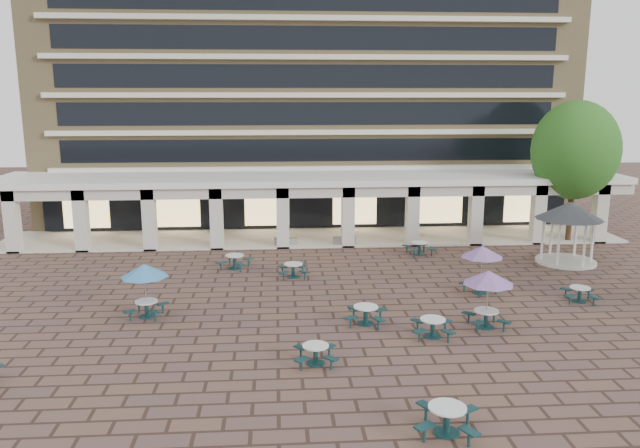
# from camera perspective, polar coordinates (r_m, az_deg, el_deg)

# --- Properties ---
(ground) EXTENTS (120.00, 120.00, 0.00)m
(ground) POSITION_cam_1_polar(r_m,az_deg,el_deg) (28.81, 1.14, -8.06)
(ground) COLOR brown
(ground) RESTS_ON ground
(apartment_building) EXTENTS (40.00, 15.50, 25.20)m
(apartment_building) POSITION_cam_1_polar(r_m,az_deg,el_deg) (52.57, -1.36, 14.90)
(apartment_building) COLOR tan
(apartment_building) RESTS_ON ground
(retail_arcade) EXTENTS (42.00, 6.60, 4.40)m
(retail_arcade) POSITION_cam_1_polar(r_m,az_deg,el_deg) (42.40, -0.62, 2.61)
(retail_arcade) COLOR white
(retail_arcade) RESTS_ON ground
(picnic_table_1) EXTENTS (2.22, 2.22, 0.85)m
(picnic_table_1) POSITION_cam_1_polar(r_m,az_deg,el_deg) (19.49, 11.53, -16.93)
(picnic_table_1) COLOR #133539
(picnic_table_1) RESTS_ON ground
(picnic_table_3) EXTENTS (1.94, 1.94, 0.78)m
(picnic_table_3) POSITION_cam_1_polar(r_m,az_deg,el_deg) (26.30, 10.27, -9.16)
(picnic_table_3) COLOR #133539
(picnic_table_3) RESTS_ON ground
(picnic_table_4) EXTENTS (2.10, 2.10, 2.43)m
(picnic_table_4) POSITION_cam_1_polar(r_m,az_deg,el_deg) (28.64, -15.75, -4.30)
(picnic_table_4) COLOR #133539
(picnic_table_4) RESTS_ON ground
(picnic_table_5) EXTENTS (1.67, 1.67, 0.74)m
(picnic_table_5) POSITION_cam_1_polar(r_m,az_deg,el_deg) (23.47, -0.40, -11.67)
(picnic_table_5) COLOR #133539
(picnic_table_5) RESTS_ON ground
(picnic_table_6) EXTENTS (2.17, 2.17, 2.51)m
(picnic_table_6) POSITION_cam_1_polar(r_m,az_deg,el_deg) (27.25, 15.14, -4.94)
(picnic_table_6) COLOR #133539
(picnic_table_6) RESTS_ON ground
(picnic_table_7) EXTENTS (1.89, 1.89, 0.73)m
(picnic_table_7) POSITION_cam_1_polar(r_m,az_deg,el_deg) (32.55, 22.65, -5.84)
(picnic_table_7) COLOR #133539
(picnic_table_7) RESTS_ON ground
(picnic_table_8) EXTENTS (2.17, 2.17, 0.81)m
(picnic_table_8) POSITION_cam_1_polar(r_m,az_deg,el_deg) (35.90, -7.81, -3.32)
(picnic_table_8) COLOR #133539
(picnic_table_8) RESTS_ON ground
(picnic_table_9) EXTENTS (1.79, 1.79, 0.77)m
(picnic_table_9) POSITION_cam_1_polar(r_m,az_deg,el_deg) (33.98, -2.46, -4.13)
(picnic_table_9) COLOR #133539
(picnic_table_9) RESTS_ON ground
(picnic_table_10) EXTENTS (2.08, 2.08, 0.81)m
(picnic_table_10) POSITION_cam_1_polar(r_m,az_deg,el_deg) (27.32, 4.20, -8.15)
(picnic_table_10) COLOR #133539
(picnic_table_10) RESTS_ON ground
(picnic_table_11) EXTENTS (2.09, 2.09, 2.42)m
(picnic_table_11) POSITION_cam_1_polar(r_m,az_deg,el_deg) (31.86, 14.60, -2.63)
(picnic_table_11) COLOR #133539
(picnic_table_11) RESTS_ON ground
(picnic_table_13) EXTENTS (1.99, 1.99, 0.79)m
(picnic_table_13) POSITION_cam_1_polar(r_m,az_deg,el_deg) (39.13, 9.06, -2.10)
(picnic_table_13) COLOR #133539
(picnic_table_13) RESTS_ON ground
(gazebo) EXTENTS (3.87, 3.87, 3.60)m
(gazebo) POSITION_cam_1_polar(r_m,az_deg,el_deg) (39.11, 21.82, 0.54)
(gazebo) COLOR beige
(gazebo) RESTS_ON ground
(tree_east_c) EXTENTS (5.65, 5.65, 9.42)m
(tree_east_c) POSITION_cam_1_polar(r_m,az_deg,el_deg) (44.44, 22.30, 6.26)
(tree_east_c) COLOR #402919
(tree_east_c) RESTS_ON ground
(planter_left) EXTENTS (1.50, 0.68, 1.30)m
(planter_left) POSITION_cam_1_polar(r_m,az_deg,el_deg) (40.94, -3.16, -1.25)
(planter_left) COLOR gray
(planter_left) RESTS_ON ground
(planter_right) EXTENTS (1.50, 0.60, 1.23)m
(planter_right) POSITION_cam_1_polar(r_m,az_deg,el_deg) (41.19, 2.26, -1.25)
(planter_right) COLOR gray
(planter_right) RESTS_ON ground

